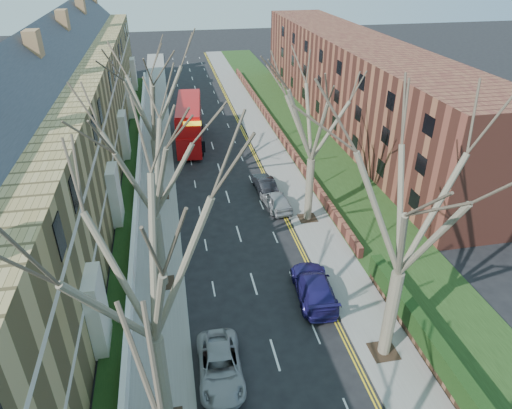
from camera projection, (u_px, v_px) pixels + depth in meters
pavement_left at (157, 149)px, 48.84m from camera, size 3.00×102.00×0.12m
pavement_right at (266, 141)px, 50.86m from camera, size 3.00×102.00×0.12m
terrace_left at (57, 131)px, 38.03m from camera, size 9.70×78.00×13.60m
flats_right at (354, 83)px, 53.79m from camera, size 13.97×54.00×10.00m
front_wall_left at (138, 178)px, 41.46m from camera, size 0.30×78.00×1.00m
grass_verge_right at (305, 138)px, 51.58m from camera, size 6.00×102.00×0.06m
tree_left_mid at (142, 252)px, 16.03m from camera, size 10.50×10.50×14.71m
tree_left_far at (147, 152)px, 24.73m from camera, size 10.15×10.15×14.22m
tree_left_dist at (148, 88)px, 34.83m from camera, size 10.50×10.50×14.71m
tree_right_mid at (413, 196)px, 19.66m from camera, size 10.50×10.50×14.71m
tree_right_far at (315, 106)px, 31.77m from camera, size 10.15×10.15×14.22m
double_decker_bus at (190, 124)px, 49.31m from camera, size 3.47×11.07×4.56m
car_left_far at (220, 366)px, 22.76m from camera, size 2.35×4.83×1.32m
car_right_near at (314, 286)px, 27.93m from camera, size 2.60×5.54×1.56m
car_right_mid at (276, 200)px, 37.62m from camera, size 2.21×4.46×1.46m
car_right_far at (264, 184)px, 40.26m from camera, size 1.69×4.26×1.38m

